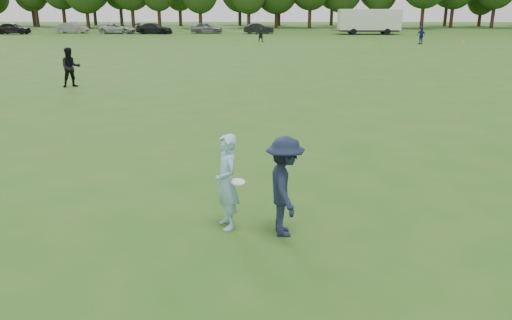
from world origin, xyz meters
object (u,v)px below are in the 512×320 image
Objects in this scene: field_cone at (463,41)px; defender at (285,187)px; player_far_d at (261,34)px; car_c at (118,28)px; player_far_b at (421,36)px; car_b at (72,28)px; car_d at (154,29)px; car_a at (13,28)px; thrower at (227,182)px; car_e at (207,28)px; car_f at (259,29)px; player_far_a at (71,67)px; cargo_trailer at (369,20)px.

defender is at bearing -114.55° from field_cone.
player_far_d reaches higher than car_c.
car_b is at bearing -145.86° from player_far_b.
car_d is at bearing 8.06° from defender.
car_b is at bearing 136.38° from player_far_d.
car_a is at bearing 23.64° from defender.
thrower is 0.39× the size of car_d.
car_f is at bearing -94.67° from car_e.
thrower is at bearing -90.72° from player_far_a.
car_b is at bearing -73.68° from car_a.
thrower is at bearing -103.92° from cargo_trailer.
cargo_trailer reaches higher than player_far_d.
player_far_d is at bearing -122.11° from car_c.
player_far_a is at bearing -151.16° from car_a.
defender is 0.95× the size of player_far_a.
car_f is at bearing 158.56° from thrower.
cargo_trailer reaches higher than car_d.
thrower is 0.21× the size of cargo_trailer.
cargo_trailer is at bearing -86.36° from car_d.
car_c is (-35.77, 16.91, -0.19)m from player_far_b.
player_far_a is at bearing -119.11° from cargo_trailer.
cargo_trailer is (14.55, -1.22, 1.10)m from car_f.
field_cone is (31.02, 28.75, -0.85)m from player_far_a.
defender is 50.13m from field_cone.
player_far_d is 19.61m from car_d.
car_f is at bearing 77.46° from player_far_d.
car_d is (18.73, 0.67, -0.05)m from car_a.
defender reaches higher than car_b.
car_f is at bearing 145.05° from field_cone.
car_a reaches higher than car_d.
player_far_d is 0.33× the size of car_d.
player_far_a is 44.40m from car_e.
player_far_d reaches higher than field_cone.
player_far_a is at bearing 25.30° from defender.
thrower is 46.69m from player_far_b.
thrower is at bearing -175.12° from car_e.
thrower is 0.44× the size of car_e.
player_far_a is at bearing 175.59° from car_e.
car_b is at bearing 177.21° from cargo_trailer.
player_far_b is at bearing 16.62° from player_far_a.
thrower is 61.11m from cargo_trailer.
defender is 46.74m from player_far_d.
player_far_d is at bearing -137.90° from cargo_trailer.
car_a is 32.75m from car_f.
player_far_a is 6.65× the size of field_cone.
car_a is 25.70m from car_e.
car_a is 0.91× the size of car_d.
car_b is 1.05× the size of car_f.
player_far_a is 0.47× the size of car_e.
car_a reaches higher than car_b.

